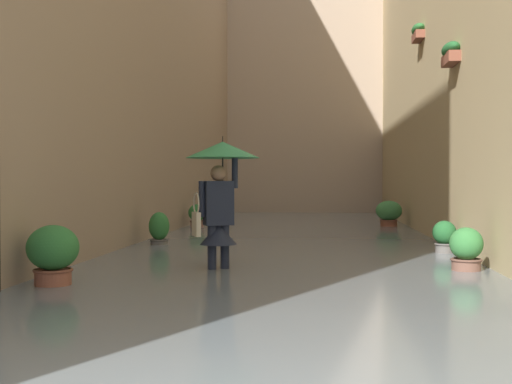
% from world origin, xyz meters
% --- Properties ---
extents(ground_plane, '(60.00, 60.00, 0.00)m').
position_xyz_m(ground_plane, '(0.00, -11.17, 0.00)').
color(ground_plane, '#605B56').
extents(flood_water, '(6.53, 28.34, 0.20)m').
position_xyz_m(flood_water, '(0.00, -11.17, 0.10)').
color(flood_water, slate).
rests_on(flood_water, ground_plane).
extents(building_facade_far, '(9.33, 1.80, 10.23)m').
position_xyz_m(building_facade_far, '(0.00, -23.24, 5.11)').
color(building_facade_far, tan).
rests_on(building_facade_far, ground_plane).
extents(person_wading, '(1.00, 1.00, 1.99)m').
position_xyz_m(person_wading, '(0.76, -6.55, 1.38)').
color(person_wading, black).
rests_on(person_wading, ground_plane).
extents(potted_plant_far_left, '(0.44, 0.44, 0.77)m').
position_xyz_m(potted_plant_far_left, '(-2.51, -6.70, 0.41)').
color(potted_plant_far_left, brown).
rests_on(potted_plant_far_left, ground_plane).
extents(potted_plant_mid_right, '(0.59, 0.59, 0.89)m').
position_xyz_m(potted_plant_mid_right, '(2.45, -5.00, 0.51)').
color(potted_plant_mid_right, brown).
rests_on(potted_plant_mid_right, ground_plane).
extents(potted_plant_far_right, '(0.38, 0.38, 0.80)m').
position_xyz_m(potted_plant_far_right, '(2.40, -9.79, 0.43)').
color(potted_plant_far_right, '#66605B').
rests_on(potted_plant_far_right, ground_plane).
extents(potted_plant_near_left, '(0.39, 0.39, 0.73)m').
position_xyz_m(potted_plant_near_left, '(-2.61, -8.84, 0.41)').
color(potted_plant_near_left, '#66605B').
rests_on(potted_plant_near_left, ground_plane).
extents(potted_plant_near_right, '(0.45, 0.45, 0.79)m').
position_xyz_m(potted_plant_near_right, '(2.52, -14.26, 0.44)').
color(potted_plant_near_right, brown).
rests_on(potted_plant_near_right, ground_plane).
extents(potted_plant_mid_left, '(0.68, 0.68, 0.87)m').
position_xyz_m(potted_plant_mid_left, '(-2.37, -15.17, 0.51)').
color(potted_plant_mid_left, '#9E563D').
rests_on(potted_plant_mid_left, ground_plane).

